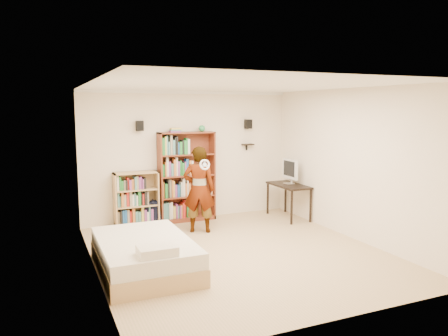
# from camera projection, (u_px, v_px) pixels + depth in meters

# --- Properties ---
(ground) EXTENTS (4.50, 5.00, 0.01)m
(ground) POSITION_uv_depth(u_px,v_px,m) (239.00, 253.00, 7.13)
(ground) COLOR tan
(ground) RESTS_ON ground
(room_shell) EXTENTS (4.52, 5.02, 2.71)m
(room_shell) POSITION_uv_depth(u_px,v_px,m) (239.00, 145.00, 6.89)
(room_shell) COLOR #F1E5CE
(room_shell) RESTS_ON ground
(crown_molding) EXTENTS (4.50, 5.00, 0.06)m
(crown_molding) POSITION_uv_depth(u_px,v_px,m) (240.00, 87.00, 6.77)
(crown_molding) COLOR white
(crown_molding) RESTS_ON room_shell
(speaker_left) EXTENTS (0.14, 0.12, 0.20)m
(speaker_left) POSITION_uv_depth(u_px,v_px,m) (140.00, 126.00, 8.63)
(speaker_left) COLOR black
(speaker_left) RESTS_ON room_shell
(speaker_right) EXTENTS (0.14, 0.12, 0.20)m
(speaker_right) POSITION_uv_depth(u_px,v_px,m) (248.00, 124.00, 9.57)
(speaker_right) COLOR black
(speaker_right) RESTS_ON room_shell
(wall_shelf) EXTENTS (0.25, 0.16, 0.02)m
(wall_shelf) POSITION_uv_depth(u_px,v_px,m) (248.00, 144.00, 9.64)
(wall_shelf) COLOR black
(wall_shelf) RESTS_ON room_shell
(tall_bookshelf) EXTENTS (1.17, 0.34, 1.86)m
(tall_bookshelf) POSITION_uv_depth(u_px,v_px,m) (187.00, 177.00, 9.08)
(tall_bookshelf) COLOR maroon
(tall_bookshelf) RESTS_ON ground
(low_bookshelf) EXTENTS (0.87, 0.33, 1.09)m
(low_bookshelf) POSITION_uv_depth(u_px,v_px,m) (136.00, 199.00, 8.73)
(low_bookshelf) COLOR tan
(low_bookshelf) RESTS_ON ground
(computer_desk) EXTENTS (0.54, 1.07, 0.73)m
(computer_desk) POSITION_uv_depth(u_px,v_px,m) (288.00, 201.00, 9.37)
(computer_desk) COLOR black
(computer_desk) RESTS_ON ground
(imac) EXTENTS (0.12, 0.54, 0.53)m
(imac) POSITION_uv_depth(u_px,v_px,m) (289.00, 171.00, 9.36)
(imac) COLOR silver
(imac) RESTS_ON computer_desk
(daybed) EXTENTS (1.29, 1.98, 0.58)m
(daybed) POSITION_uv_depth(u_px,v_px,m) (144.00, 251.00, 6.34)
(daybed) COLOR silver
(daybed) RESTS_ON ground
(person) EXTENTS (0.71, 0.61, 1.64)m
(person) POSITION_uv_depth(u_px,v_px,m) (199.00, 189.00, 8.24)
(person) COLOR black
(person) RESTS_ON ground
(wii_wheel) EXTENTS (0.20, 0.08, 0.20)m
(wii_wheel) POSITION_uv_depth(u_px,v_px,m) (205.00, 165.00, 7.89)
(wii_wheel) COLOR silver
(wii_wheel) RESTS_ON person
(navy_bag) EXTENTS (0.40, 0.30, 0.48)m
(navy_bag) POSITION_uv_depth(u_px,v_px,m) (153.00, 212.00, 8.89)
(navy_bag) COLOR black
(navy_bag) RESTS_ON ground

